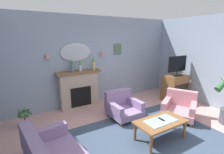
{
  "coord_description": "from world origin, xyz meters",
  "views": [
    {
      "loc": [
        -2.38,
        -2.23,
        2.19
      ],
      "look_at": [
        -0.13,
        1.54,
        1.12
      ],
      "focal_mm": 26.97,
      "sensor_mm": 36.0,
      "label": 1
    }
  ],
  "objects_px": {
    "wall_mirror": "(76,52)",
    "tv_flatscreen": "(177,65)",
    "potted_plant_small_fern": "(25,117)",
    "framed_picture": "(118,49)",
    "fireplace": "(79,90)",
    "mantel_vase_right": "(72,65)",
    "armchair_beside_couch": "(180,107)",
    "tv_cabinet": "(175,88)",
    "wall_sconce_right": "(102,53)",
    "tv_remote": "(161,119)",
    "wall_sconce_left": "(47,56)",
    "mantel_vase_centre": "(80,65)",
    "coffee_table": "(161,123)",
    "armchair_in_corner": "(123,106)",
    "mantel_vase_left": "(94,62)"
  },
  "relations": [
    {
      "from": "mantel_vase_left",
      "to": "wall_sconce_right",
      "type": "bearing_deg",
      "value": 18.92
    },
    {
      "from": "wall_sconce_left",
      "to": "framed_picture",
      "type": "xyz_separation_m",
      "value": [
        2.35,
        0.06,
        0.09
      ]
    },
    {
      "from": "mantel_vase_right",
      "to": "tv_cabinet",
      "type": "bearing_deg",
      "value": -18.8
    },
    {
      "from": "mantel_vase_right",
      "to": "wall_sconce_left",
      "type": "relative_size",
      "value": 2.75
    },
    {
      "from": "wall_mirror",
      "to": "armchair_beside_couch",
      "type": "xyz_separation_m",
      "value": [
        2.11,
        -2.21,
        -1.4
      ]
    },
    {
      "from": "tv_remote",
      "to": "potted_plant_small_fern",
      "type": "xyz_separation_m",
      "value": [
        -2.5,
        1.99,
        -0.16
      ]
    },
    {
      "from": "mantel_vase_right",
      "to": "armchair_beside_couch",
      "type": "distance_m",
      "value": 3.25
    },
    {
      "from": "framed_picture",
      "to": "tv_flatscreen",
      "type": "xyz_separation_m",
      "value": [
        1.54,
        -1.3,
        -0.5
      ]
    },
    {
      "from": "framed_picture",
      "to": "tv_flatscreen",
      "type": "height_order",
      "value": "framed_picture"
    },
    {
      "from": "mantel_vase_centre",
      "to": "framed_picture",
      "type": "height_order",
      "value": "framed_picture"
    },
    {
      "from": "mantel_vase_right",
      "to": "mantel_vase_centre",
      "type": "relative_size",
      "value": 1.13
    },
    {
      "from": "wall_sconce_right",
      "to": "tv_remote",
      "type": "distance_m",
      "value": 2.88
    },
    {
      "from": "mantel_vase_right",
      "to": "tv_remote",
      "type": "height_order",
      "value": "mantel_vase_right"
    },
    {
      "from": "wall_sconce_left",
      "to": "fireplace",
      "type": "bearing_deg",
      "value": -6.16
    },
    {
      "from": "armchair_beside_couch",
      "to": "tv_cabinet",
      "type": "distance_m",
      "value": 1.33
    },
    {
      "from": "wall_sconce_left",
      "to": "armchair_beside_couch",
      "type": "relative_size",
      "value": 0.13
    },
    {
      "from": "potted_plant_small_fern",
      "to": "framed_picture",
      "type": "bearing_deg",
      "value": 12.4
    },
    {
      "from": "mantel_vase_left",
      "to": "tv_remote",
      "type": "height_order",
      "value": "mantel_vase_left"
    },
    {
      "from": "framed_picture",
      "to": "coffee_table",
      "type": "height_order",
      "value": "framed_picture"
    },
    {
      "from": "coffee_table",
      "to": "tv_flatscreen",
      "type": "relative_size",
      "value": 1.31
    },
    {
      "from": "wall_mirror",
      "to": "framed_picture",
      "type": "xyz_separation_m",
      "value": [
        1.5,
        0.01,
        0.04
      ]
    },
    {
      "from": "wall_mirror",
      "to": "potted_plant_small_fern",
      "type": "height_order",
      "value": "wall_mirror"
    },
    {
      "from": "mantel_vase_centre",
      "to": "wall_mirror",
      "type": "height_order",
      "value": "wall_mirror"
    },
    {
      "from": "mantel_vase_centre",
      "to": "coffee_table",
      "type": "xyz_separation_m",
      "value": [
        0.81,
        -2.52,
        -0.96
      ]
    },
    {
      "from": "mantel_vase_centre",
      "to": "tv_flatscreen",
      "type": "bearing_deg",
      "value": -20.6
    },
    {
      "from": "tv_remote",
      "to": "wall_mirror",
      "type": "bearing_deg",
      "value": 108.75
    },
    {
      "from": "wall_mirror",
      "to": "wall_sconce_left",
      "type": "distance_m",
      "value": 0.85
    },
    {
      "from": "tv_cabinet",
      "to": "armchair_in_corner",
      "type": "bearing_deg",
      "value": -176.98
    },
    {
      "from": "mantel_vase_left",
      "to": "framed_picture",
      "type": "relative_size",
      "value": 1.15
    },
    {
      "from": "potted_plant_small_fern",
      "to": "coffee_table",
      "type": "bearing_deg",
      "value": -39.4
    },
    {
      "from": "wall_mirror",
      "to": "tv_flatscreen",
      "type": "relative_size",
      "value": 1.14
    },
    {
      "from": "tv_remote",
      "to": "mantel_vase_centre",
      "type": "bearing_deg",
      "value": 108.91
    },
    {
      "from": "mantel_vase_right",
      "to": "framed_picture",
      "type": "distance_m",
      "value": 1.75
    },
    {
      "from": "armchair_in_corner",
      "to": "potted_plant_small_fern",
      "type": "xyz_separation_m",
      "value": [
        -2.37,
        0.72,
        -0.02
      ]
    },
    {
      "from": "mantel_vase_centre",
      "to": "tv_remote",
      "type": "height_order",
      "value": "mantel_vase_centre"
    },
    {
      "from": "fireplace",
      "to": "coffee_table",
      "type": "distance_m",
      "value": 2.7
    },
    {
      "from": "mantel_vase_left",
      "to": "wall_sconce_left",
      "type": "relative_size",
      "value": 2.97
    },
    {
      "from": "coffee_table",
      "to": "armchair_in_corner",
      "type": "bearing_deg",
      "value": 93.88
    },
    {
      "from": "armchair_beside_couch",
      "to": "framed_picture",
      "type": "bearing_deg",
      "value": 105.32
    },
    {
      "from": "mantel_vase_centre",
      "to": "wall_sconce_right",
      "type": "xyz_separation_m",
      "value": [
        0.8,
        0.12,
        0.31
      ]
    },
    {
      "from": "tv_cabinet",
      "to": "tv_flatscreen",
      "type": "distance_m",
      "value": 0.8
    },
    {
      "from": "armchair_beside_couch",
      "to": "potted_plant_small_fern",
      "type": "height_order",
      "value": "armchair_beside_couch"
    },
    {
      "from": "tv_remote",
      "to": "tv_cabinet",
      "type": "height_order",
      "value": "tv_cabinet"
    },
    {
      "from": "wall_sconce_left",
      "to": "armchair_beside_couch",
      "type": "xyz_separation_m",
      "value": [
        2.96,
        -2.16,
        -1.35
      ]
    },
    {
      "from": "fireplace",
      "to": "mantel_vase_right",
      "type": "distance_m",
      "value": 0.81
    },
    {
      "from": "mantel_vase_right",
      "to": "wall_sconce_right",
      "type": "distance_m",
      "value": 1.1
    },
    {
      "from": "mantel_vase_centre",
      "to": "framed_picture",
      "type": "distance_m",
      "value": 1.52
    },
    {
      "from": "armchair_in_corner",
      "to": "tv_flatscreen",
      "type": "xyz_separation_m",
      "value": [
        2.27,
        0.1,
        0.94
      ]
    },
    {
      "from": "mantel_vase_left",
      "to": "wall_sconce_right",
      "type": "distance_m",
      "value": 0.46
    },
    {
      "from": "mantel_vase_right",
      "to": "mantel_vase_left",
      "type": "height_order",
      "value": "mantel_vase_left"
    }
  ]
}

